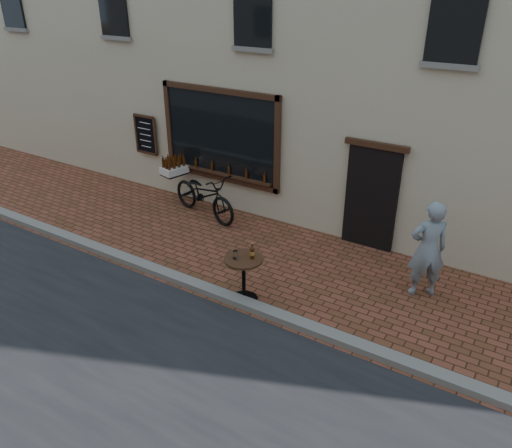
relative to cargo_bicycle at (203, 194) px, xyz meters
The scene contains 5 objects.
ground 3.49m from the cargo_bicycle, 54.50° to the right, with size 90.00×90.00×0.00m, color #5A321D.
kerb 3.32m from the cargo_bicycle, 52.47° to the right, with size 90.00×0.25×0.12m, color slate.
cargo_bicycle is the anchor object (origin of this frame).
bistro_table 3.70m from the cargo_bicycle, 41.52° to the right, with size 0.68×0.68×1.17m.
pedestrian 5.45m from the cargo_bicycle, ahead, with size 0.68×0.44×1.85m, color gray.
Camera 1 is at (4.88, -5.85, 5.27)m, focal length 35.00 mm.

